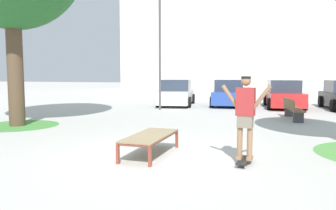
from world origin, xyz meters
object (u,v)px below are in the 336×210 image
at_px(skater, 245,112).
at_px(light_post, 160,34).
at_px(car_white, 177,93).
at_px(park_bench, 292,108).
at_px(car_blue, 229,94).
at_px(car_red, 284,95).
at_px(skateboard, 244,160).
at_px(skate_box, 150,137).

relative_size(skater, light_post, 0.29).
distance_m(car_white, park_bench, 7.61).
bearing_deg(light_post, park_bench, -17.96).
bearing_deg(park_bench, car_blue, 119.33).
bearing_deg(car_red, car_blue, 171.14).
bearing_deg(light_post, skateboard, -63.72).
bearing_deg(skate_box, car_red, 73.48).
bearing_deg(light_post, car_red, 25.16).
xyz_separation_m(skater, car_blue, (-1.48, 12.77, -0.38)).
xyz_separation_m(skater, car_red, (1.49, 12.31, -0.38)).
xyz_separation_m(skater, light_post, (-4.65, 9.42, 2.75)).
relative_size(skateboard, car_blue, 0.19).
bearing_deg(car_red, skate_box, -106.52).
bearing_deg(skater, car_red, 83.10).
relative_size(skate_box, skateboard, 2.36).
relative_size(car_white, light_post, 0.75).
xyz_separation_m(car_white, park_bench, (5.98, -4.70, -0.24)).
bearing_deg(light_post, car_blue, 46.56).
height_order(skateboard, car_white, car_white).
height_order(skater, car_blue, skater).
bearing_deg(car_white, light_post, -94.15).
bearing_deg(car_white, skateboard, -69.80).
xyz_separation_m(car_red, park_bench, (0.03, -4.89, -0.24)).
xyz_separation_m(skateboard, car_white, (-4.46, 12.12, 0.61)).
distance_m(skateboard, park_bench, 7.58).
bearing_deg(park_bench, skate_box, -116.71).
height_order(skate_box, car_red, car_red).
distance_m(park_bench, light_post, 7.32).
bearing_deg(car_white, car_red, 1.85).
distance_m(skateboard, car_blue, 12.87).
xyz_separation_m(car_blue, light_post, (-3.17, -3.35, 3.13)).
bearing_deg(light_post, car_white, 85.85).
xyz_separation_m(skate_box, skater, (2.09, -0.24, 0.66)).
relative_size(car_red, park_bench, 1.77).
distance_m(car_blue, park_bench, 6.14).
xyz_separation_m(skateboard, light_post, (-4.65, 9.42, 3.75)).
height_order(skate_box, car_blue, car_blue).
bearing_deg(car_red, park_bench, -89.60).
bearing_deg(skater, light_post, 116.29).
bearing_deg(light_post, skate_box, -74.40).
distance_m(skate_box, park_bench, 8.04).
bearing_deg(park_bench, skateboard, -101.61).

